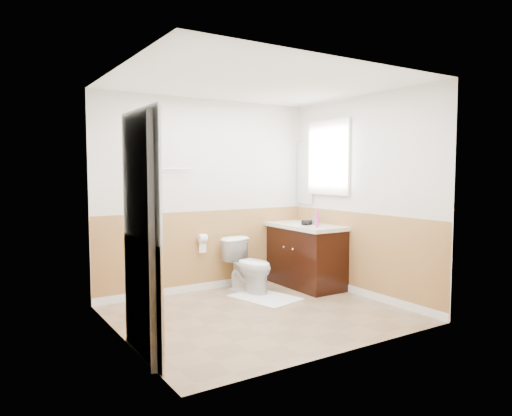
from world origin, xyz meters
TOP-DOWN VIEW (x-y plane):
  - floor at (0.00, 0.00)m, footprint 3.00×3.00m
  - ceiling at (0.00, 0.00)m, footprint 3.00×3.00m
  - wall_back at (0.00, 1.30)m, footprint 3.00×0.00m
  - wall_front at (0.00, -1.30)m, footprint 3.00×0.00m
  - wall_left at (-1.50, 0.00)m, footprint 0.00×3.00m
  - wall_right at (1.50, 0.00)m, footprint 0.00×3.00m
  - wainscot_back at (0.00, 1.29)m, footprint 3.00×0.00m
  - wainscot_front at (0.00, -1.29)m, footprint 3.00×0.00m
  - wainscot_left at (-1.49, 0.00)m, footprint 0.00×2.60m
  - wainscot_right at (1.49, 0.00)m, footprint 0.00×2.60m
  - toilet at (0.39, 0.88)m, footprint 0.54×0.76m
  - bath_mat at (0.39, 0.50)m, footprint 0.72×0.91m
  - vanity_cabinet at (1.21, 0.73)m, footprint 0.55×1.10m
  - vanity_knob_left at (0.91, 0.63)m, footprint 0.03×0.03m
  - vanity_knob_right at (0.91, 0.83)m, footprint 0.03×0.03m
  - countertop at (1.20, 0.73)m, footprint 0.60×1.15m
  - sink_basin at (1.21, 0.88)m, footprint 0.36×0.36m
  - faucet at (1.39, 0.88)m, footprint 0.02×0.02m
  - lotion_bottle at (1.11, 0.39)m, footprint 0.05×0.05m
  - soap_dispenser at (1.33, 0.66)m, footprint 0.09×0.10m
  - hair_dryer_body at (1.16, 0.66)m, footprint 0.14×0.07m
  - hair_dryer_handle at (1.13, 0.62)m, footprint 0.03×0.03m
  - mirror_panel at (1.48, 1.10)m, footprint 0.02×0.35m
  - window_frame at (1.47, 0.59)m, footprint 0.04×0.80m
  - window_glass at (1.49, 0.59)m, footprint 0.01×0.70m
  - door at (-1.40, -0.45)m, footprint 0.29×0.78m
  - door_frame at (-1.48, -0.45)m, footprint 0.02×0.92m
  - door_knob at (-1.34, -0.12)m, footprint 0.06×0.06m
  - towel_bar at (-0.55, 1.25)m, footprint 0.62×0.02m
  - tp_holder_bar at (-0.10, 1.23)m, footprint 0.14×0.02m
  - tp_roll at (-0.10, 1.23)m, footprint 0.10×0.11m
  - tp_sheet at (-0.10, 1.23)m, footprint 0.10×0.01m

SIDE VIEW (x-z plane):
  - floor at x=0.00m, z-range 0.00..0.00m
  - bath_mat at x=0.39m, z-range 0.00..0.02m
  - toilet at x=0.39m, z-range 0.00..0.70m
  - vanity_cabinet at x=1.21m, z-range 0.00..0.80m
  - wainscot_back at x=0.00m, z-range -1.00..2.00m
  - wainscot_front at x=0.00m, z-range -1.00..2.00m
  - wainscot_left at x=-1.49m, z-range -0.80..1.80m
  - wainscot_right at x=1.49m, z-range -0.80..1.80m
  - vanity_knob_left at x=0.91m, z-range 0.53..0.57m
  - vanity_knob_right at x=0.91m, z-range 0.53..0.57m
  - tp_sheet at x=-0.10m, z-range 0.51..0.67m
  - tp_holder_bar at x=-0.10m, z-range 0.69..0.71m
  - tp_roll at x=-0.10m, z-range 0.64..0.76m
  - countertop at x=1.20m, z-range 0.80..0.85m
  - hair_dryer_handle at x=1.13m, z-range 0.82..0.89m
  - sink_basin at x=1.21m, z-range 0.85..0.87m
  - hair_dryer_body at x=1.16m, z-range 0.85..0.92m
  - faucet at x=1.39m, z-range 0.85..0.99m
  - soap_dispenser at x=1.33m, z-range 0.85..1.02m
  - door_knob at x=-1.34m, z-range 0.92..0.98m
  - lotion_bottle at x=1.11m, z-range 0.85..1.07m
  - door at x=-1.40m, z-range 0.00..2.04m
  - door_frame at x=-1.48m, z-range -0.02..2.08m
  - wall_back at x=0.00m, z-range -0.25..2.75m
  - wall_front at x=0.00m, z-range -0.25..2.75m
  - wall_left at x=-1.50m, z-range -0.25..2.75m
  - wall_right at x=1.50m, z-range -0.25..2.75m
  - mirror_panel at x=1.48m, z-range 1.10..2.00m
  - towel_bar at x=-0.55m, z-range 1.59..1.61m
  - window_frame at x=1.47m, z-range 1.25..2.25m
  - window_glass at x=1.49m, z-range 1.30..2.20m
  - ceiling at x=0.00m, z-range 2.50..2.50m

